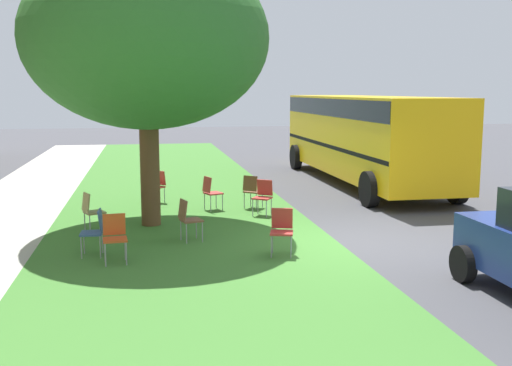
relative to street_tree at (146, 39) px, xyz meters
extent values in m
plane|color=#424247|center=(-2.31, -3.94, -4.19)|extent=(80.00, 80.00, 0.00)
cube|color=#3D752D|center=(-2.31, -0.74, -4.19)|extent=(48.00, 6.00, 0.01)
cylinder|color=brown|center=(0.00, 0.00, -2.74)|extent=(0.44, 0.44, 2.91)
ellipsoid|color=#2D6B28|center=(0.00, 0.00, 0.01)|extent=(5.44, 5.44, 4.02)
cube|color=#B7332D|center=(1.49, -1.61, -3.75)|extent=(0.53, 0.52, 0.04)
cube|color=#B7332D|center=(1.43, -1.44, -3.51)|extent=(0.40, 0.22, 0.40)
cylinder|color=gray|center=(1.38, -1.83, -3.98)|extent=(0.02, 0.02, 0.42)
cylinder|color=gray|center=(1.72, -1.71, -3.98)|extent=(0.02, 0.02, 0.42)
cylinder|color=gray|center=(1.26, -1.52, -3.98)|extent=(0.02, 0.02, 0.42)
cylinder|color=gray|center=(1.60, -1.39, -3.98)|extent=(0.02, 0.02, 0.42)
cube|color=#B7332D|center=(2.78, -0.15, -3.75)|extent=(0.58, 0.58, 0.04)
cube|color=#B7332D|center=(2.90, -0.28, -3.51)|extent=(0.35, 0.34, 0.40)
cylinder|color=gray|center=(2.79, 0.10, -3.98)|extent=(0.02, 0.02, 0.42)
cylinder|color=gray|center=(2.53, -0.15, -3.98)|extent=(0.02, 0.02, 0.42)
cylinder|color=gray|center=(3.02, -0.15, -3.98)|extent=(0.02, 0.02, 0.42)
cylinder|color=gray|center=(2.76, -0.40, -3.98)|extent=(0.02, 0.02, 0.42)
cube|color=brown|center=(1.55, -2.68, -3.75)|extent=(0.58, 0.58, 0.04)
cube|color=brown|center=(1.41, -2.56, -3.51)|extent=(0.32, 0.36, 0.40)
cylinder|color=gray|center=(1.57, -2.92, -3.98)|extent=(0.02, 0.02, 0.42)
cylinder|color=gray|center=(1.80, -2.64, -3.98)|extent=(0.02, 0.02, 0.42)
cylinder|color=gray|center=(1.31, -2.71, -3.98)|extent=(0.02, 0.02, 0.42)
cylinder|color=gray|center=(1.53, -2.43, -3.98)|extent=(0.02, 0.02, 0.42)
cube|color=#B7332D|center=(-3.14, -2.37, -3.75)|extent=(0.50, 0.51, 0.04)
cube|color=#B7332D|center=(-2.97, -2.42, -3.51)|extent=(0.19, 0.41, 0.40)
cylinder|color=gray|center=(-3.26, -2.15, -3.98)|extent=(0.02, 0.02, 0.42)
cylinder|color=gray|center=(-3.35, -2.50, -3.98)|extent=(0.02, 0.02, 0.42)
cylinder|color=gray|center=(-2.93, -2.24, -3.98)|extent=(0.02, 0.02, 0.42)
cylinder|color=gray|center=(-3.02, -2.59, -3.98)|extent=(0.02, 0.02, 0.42)
cube|color=brown|center=(-1.72, -0.80, -3.75)|extent=(0.51, 0.50, 0.04)
cube|color=brown|center=(-1.77, -0.62, -3.51)|extent=(0.41, 0.19, 0.40)
cylinder|color=gray|center=(-1.85, -1.01, -3.98)|extent=(0.02, 0.02, 0.42)
cylinder|color=gray|center=(-1.51, -0.91, -3.98)|extent=(0.02, 0.02, 0.42)
cylinder|color=gray|center=(-1.94, -0.68, -3.98)|extent=(0.02, 0.02, 0.42)
cylinder|color=gray|center=(-1.59, -0.59, -3.98)|extent=(0.02, 0.02, 0.42)
cube|color=olive|center=(-0.52, 1.22, -3.75)|extent=(0.54, 0.53, 0.04)
cube|color=olive|center=(-0.59, 1.39, -3.51)|extent=(0.40, 0.23, 0.40)
cylinder|color=gray|center=(-0.62, 0.99, -3.98)|extent=(0.02, 0.02, 0.42)
cylinder|color=gray|center=(-0.29, 1.13, -3.98)|extent=(0.02, 0.02, 0.42)
cylinder|color=gray|center=(-0.75, 1.31, -3.98)|extent=(0.02, 0.02, 0.42)
cylinder|color=gray|center=(-0.42, 1.45, -3.98)|extent=(0.02, 0.02, 0.42)
cube|color=#335184|center=(-2.53, 1.12, -3.75)|extent=(0.44, 0.42, 0.04)
cube|color=#335184|center=(-2.54, 0.94, -3.51)|extent=(0.40, 0.10, 0.40)
cylinder|color=gray|center=(-2.34, 1.29, -3.98)|extent=(0.02, 0.02, 0.42)
cylinder|color=gray|center=(-2.70, 1.30, -3.98)|extent=(0.02, 0.02, 0.42)
cylinder|color=gray|center=(-2.36, 0.95, -3.98)|extent=(0.02, 0.02, 0.42)
cylinder|color=gray|center=(-2.71, 0.96, -3.98)|extent=(0.02, 0.02, 0.42)
cube|color=#B7332D|center=(0.55, -2.72, -3.75)|extent=(0.56, 0.57, 0.04)
cube|color=#B7332D|center=(0.70, -2.81, -3.51)|extent=(0.29, 0.38, 0.40)
cylinder|color=gray|center=(0.51, -2.47, -3.98)|extent=(0.02, 0.02, 0.42)
cylinder|color=gray|center=(0.31, -2.78, -3.98)|extent=(0.02, 0.02, 0.42)
cylinder|color=gray|center=(0.79, -2.66, -3.98)|extent=(0.02, 0.02, 0.42)
cylinder|color=gray|center=(0.60, -2.96, -3.98)|extent=(0.02, 0.02, 0.42)
cube|color=#C64C1E|center=(-3.12, 0.67, -3.75)|extent=(0.44, 0.45, 0.04)
cube|color=#C64C1E|center=(-2.94, 0.68, -3.51)|extent=(0.12, 0.40, 0.40)
cylinder|color=gray|center=(-3.30, 0.83, -3.98)|extent=(0.02, 0.02, 0.42)
cylinder|color=gray|center=(-3.27, 0.47, -3.98)|extent=(0.02, 0.02, 0.42)
cylinder|color=gray|center=(-2.96, 0.86, -3.98)|extent=(0.02, 0.02, 0.42)
cylinder|color=gray|center=(-2.93, 0.50, -3.98)|extent=(0.02, 0.02, 0.42)
cylinder|color=black|center=(-5.21, -4.91, -3.89)|extent=(0.60, 0.18, 0.60)
cube|color=yellow|center=(5.16, -7.00, -2.56)|extent=(10.40, 2.44, 2.50)
cube|color=black|center=(5.16, -7.00, -2.91)|extent=(10.30, 2.46, 0.12)
cube|color=black|center=(5.16, -7.00, -1.66)|extent=(10.30, 2.46, 0.56)
cylinder|color=black|center=(9.16, -5.74, -3.71)|extent=(0.96, 0.28, 0.96)
cylinder|color=black|center=(9.16, -8.26, -3.71)|extent=(0.96, 0.28, 0.96)
cylinder|color=black|center=(1.16, -5.74, -3.71)|extent=(0.96, 0.28, 0.96)
cylinder|color=black|center=(1.16, -8.26, -3.71)|extent=(0.96, 0.28, 0.96)
camera|label=1|loc=(-13.95, 0.10, -1.13)|focal=42.66mm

